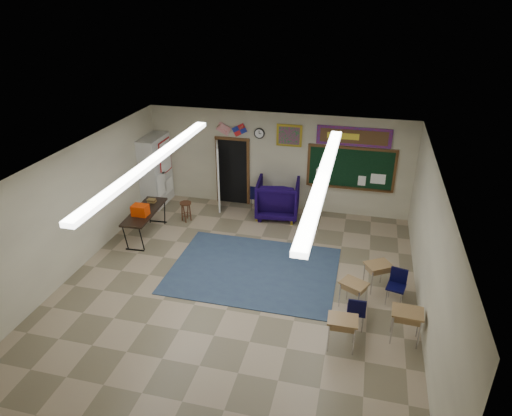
% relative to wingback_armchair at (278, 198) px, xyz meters
% --- Properties ---
extents(floor, '(9.00, 9.00, 0.00)m').
position_rel_wingback_armchair_xyz_m(floor, '(-0.17, -3.88, -0.57)').
color(floor, gray).
rests_on(floor, ground).
extents(back_wall, '(8.00, 0.04, 3.00)m').
position_rel_wingback_armchair_xyz_m(back_wall, '(-0.17, 0.62, 0.93)').
color(back_wall, beige).
rests_on(back_wall, floor).
extents(front_wall, '(8.00, 0.04, 3.00)m').
position_rel_wingback_armchair_xyz_m(front_wall, '(-0.17, -8.38, 0.93)').
color(front_wall, beige).
rests_on(front_wall, floor).
extents(left_wall, '(0.04, 9.00, 3.00)m').
position_rel_wingback_armchair_xyz_m(left_wall, '(-4.17, -3.88, 0.93)').
color(left_wall, beige).
rests_on(left_wall, floor).
extents(right_wall, '(0.04, 9.00, 3.00)m').
position_rel_wingback_armchair_xyz_m(right_wall, '(3.83, -3.88, 0.93)').
color(right_wall, beige).
rests_on(right_wall, floor).
extents(ceiling, '(8.00, 9.00, 0.04)m').
position_rel_wingback_armchair_xyz_m(ceiling, '(-0.17, -3.88, 2.43)').
color(ceiling, silver).
rests_on(ceiling, back_wall).
extents(area_rug, '(4.00, 3.00, 0.02)m').
position_rel_wingback_armchair_xyz_m(area_rug, '(0.03, -3.08, -0.56)').
color(area_rug, '#2E4358').
rests_on(area_rug, floor).
extents(fluorescent_strips, '(3.86, 6.00, 0.10)m').
position_rel_wingback_armchair_xyz_m(fluorescent_strips, '(-0.17, -3.88, 2.37)').
color(fluorescent_strips, white).
rests_on(fluorescent_strips, ceiling).
extents(doorway, '(1.10, 0.89, 2.16)m').
position_rel_wingback_armchair_xyz_m(doorway, '(-1.67, 0.47, 0.48)').
color(doorway, black).
rests_on(doorway, back_wall).
extents(chalkboard, '(2.55, 0.14, 1.30)m').
position_rel_wingback_armchair_xyz_m(chalkboard, '(2.03, 0.58, 0.89)').
color(chalkboard, '#553318').
rests_on(chalkboard, back_wall).
extents(bulletin_board, '(2.10, 0.05, 0.55)m').
position_rel_wingback_armchair_xyz_m(bulletin_board, '(2.03, 0.59, 1.88)').
color(bulletin_board, '#AE0E16').
rests_on(bulletin_board, back_wall).
extents(framed_art_print, '(0.75, 0.05, 0.65)m').
position_rel_wingback_armchair_xyz_m(framed_art_print, '(0.18, 0.59, 1.78)').
color(framed_art_print, '#AC9021').
rests_on(framed_art_print, back_wall).
extents(wall_clock, '(0.32, 0.05, 0.32)m').
position_rel_wingback_armchair_xyz_m(wall_clock, '(-0.72, 0.59, 1.78)').
color(wall_clock, black).
rests_on(wall_clock, back_wall).
extents(wall_flags, '(1.16, 0.06, 0.70)m').
position_rel_wingback_armchair_xyz_m(wall_flags, '(-1.57, 0.56, 1.91)').
color(wall_flags, red).
rests_on(wall_flags, back_wall).
extents(storage_cabinet, '(0.59, 1.25, 2.20)m').
position_rel_wingback_armchair_xyz_m(storage_cabinet, '(-3.88, -0.03, 0.52)').
color(storage_cabinet, beige).
rests_on(storage_cabinet, floor).
extents(wingback_armchair, '(1.35, 1.38, 1.15)m').
position_rel_wingback_armchair_xyz_m(wingback_armchair, '(0.00, 0.00, 0.00)').
color(wingback_armchair, black).
rests_on(wingback_armchair, floor).
extents(student_chair_reading, '(0.44, 0.44, 0.82)m').
position_rel_wingback_armchair_xyz_m(student_chair_reading, '(-0.68, 0.27, -0.16)').
color(student_chair_reading, black).
rests_on(student_chair_reading, floor).
extents(student_chair_desk_a, '(0.39, 0.39, 0.78)m').
position_rel_wingback_armchair_xyz_m(student_chair_desk_a, '(2.53, -4.58, -0.19)').
color(student_chair_desk_a, black).
rests_on(student_chair_desk_a, floor).
extents(student_chair_desk_b, '(0.48, 0.48, 0.80)m').
position_rel_wingback_armchair_xyz_m(student_chair_desk_b, '(3.33, -3.58, -0.18)').
color(student_chair_desk_b, black).
rests_on(student_chair_desk_b, floor).
extents(student_desk_front_left, '(0.66, 0.60, 0.64)m').
position_rel_wingback_armchair_xyz_m(student_desk_front_left, '(2.44, -3.96, -0.22)').
color(student_desk_front_left, olive).
rests_on(student_desk_front_left, floor).
extents(student_desk_front_right, '(0.69, 0.65, 0.67)m').
position_rel_wingback_armchair_xyz_m(student_desk_front_right, '(2.93, -3.14, -0.20)').
color(student_desk_front_right, olive).
rests_on(student_desk_front_right, floor).
extents(student_desk_back_left, '(0.57, 0.44, 0.68)m').
position_rel_wingback_armchair_xyz_m(student_desk_back_left, '(2.30, -5.24, -0.20)').
color(student_desk_back_left, olive).
rests_on(student_desk_back_left, floor).
extents(student_desk_back_right, '(0.61, 0.47, 0.71)m').
position_rel_wingback_armchair_xyz_m(student_desk_back_right, '(3.48, -4.76, -0.18)').
color(student_desk_back_right, olive).
rests_on(student_desk_back_right, floor).
extents(folding_table, '(0.72, 1.89, 1.06)m').
position_rel_wingback_armchair_xyz_m(folding_table, '(-3.28, -2.11, -0.16)').
color(folding_table, black).
rests_on(folding_table, floor).
extents(wooden_stool, '(0.34, 0.34, 0.59)m').
position_rel_wingback_armchair_xyz_m(wooden_stool, '(-2.55, -0.99, -0.27)').
color(wooden_stool, '#4A2616').
rests_on(wooden_stool, floor).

